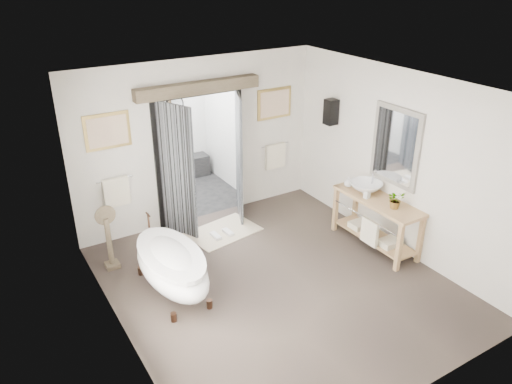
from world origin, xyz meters
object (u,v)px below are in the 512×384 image
Objects in this scene: vanity at (376,219)px; basin at (366,188)px; clawfoot_tub at (171,265)px; rug at (223,231)px.

basin reaches higher than vanity.
basin reaches higher than clawfoot_tub.
clawfoot_tub reaches higher than vanity.
vanity is 2.61m from rug.
vanity is at bearing -41.79° from rug.
basin is (1.93, -1.41, 0.94)m from rug.
clawfoot_tub is at bearing 170.01° from basin.
vanity is 0.53m from basin.
vanity is at bearing -10.10° from clawfoot_tub.
clawfoot_tub is 1.49× the size of rug.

